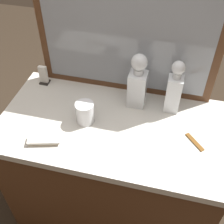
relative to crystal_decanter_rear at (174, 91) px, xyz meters
name	(u,v)px	position (x,y,z in m)	size (l,w,h in m)	color
ground_plane	(112,211)	(-0.27, -0.18, -1.02)	(6.00, 6.00, 0.00)	#2D2319
dresser	(112,176)	(-0.27, -0.18, -0.57)	(1.12, 0.61, 0.90)	brown
dresser_mirror	(126,31)	(-0.27, 0.11, 0.23)	(0.92, 0.03, 0.69)	brown
crystal_decanter_rear	(174,91)	(0.00, 0.00, 0.00)	(0.07, 0.07, 0.29)	white
crystal_decanter_left	(138,85)	(-0.18, 0.00, 0.00)	(0.09, 0.09, 0.30)	white
crystal_tumbler_right	(85,113)	(-0.40, -0.19, -0.07)	(0.09, 0.09, 0.11)	white
silver_brush_center	(44,140)	(-0.54, -0.37, -0.10)	(0.16, 0.09, 0.02)	#B7A88C
tortoiseshell_comb	(195,142)	(0.13, -0.20, -0.11)	(0.09, 0.10, 0.01)	brown
napkin_holder	(44,76)	(-0.72, 0.05, -0.07)	(0.05, 0.05, 0.11)	black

